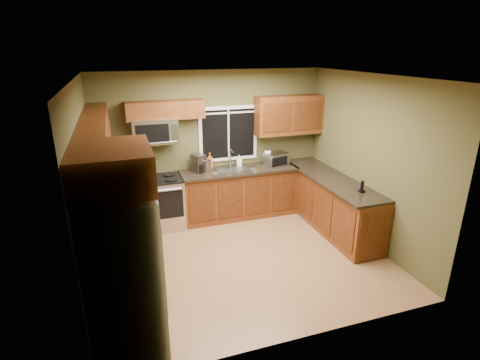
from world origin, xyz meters
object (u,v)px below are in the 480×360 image
soap_bottle_a (210,161)px  refrigerator (124,274)px  coffee_maker (198,164)px  kettle (207,166)px  microwave (155,131)px  paper_towel_roll (268,158)px  toaster_oven (276,159)px  cordless_phone (362,189)px  soap_bottle_b (239,160)px  range (161,203)px

soap_bottle_a → refrigerator: bearing=-119.0°
coffee_maker → kettle: bearing=-27.7°
microwave → paper_towel_roll: size_ratio=2.43×
refrigerator → paper_towel_roll: (2.73, 2.83, 0.18)m
refrigerator → paper_towel_roll: bearing=46.0°
refrigerator → soap_bottle_a: (1.64, 2.95, 0.19)m
kettle → soap_bottle_a: 0.19m
soap_bottle_a → toaster_oven: bearing=-8.8°
soap_bottle_a → cordless_phone: 2.71m
microwave → soap_bottle_a: size_ratio=2.46×
toaster_oven → soap_bottle_b: 0.71m
refrigerator → range: size_ratio=1.92×
refrigerator → soap_bottle_b: size_ratio=8.88×
microwave → toaster_oven: bearing=-3.8°
range → paper_towel_roll: bearing=1.6°
range → soap_bottle_b: bearing=8.6°
kettle → paper_towel_roll: bearing=1.6°
paper_towel_roll → soap_bottle_b: 0.54m
refrigerator → cordless_phone: bearing=16.8°
soap_bottle_b → paper_towel_roll: bearing=-18.9°
coffee_maker → soap_bottle_a: (0.23, 0.09, 0.00)m
toaster_oven → kettle: 1.34m
coffee_maker → cordless_phone: (2.19, -1.78, -0.10)m
toaster_oven → coffee_maker: 1.48m
range → paper_towel_roll: paper_towel_roll is taller
microwave → toaster_oven: microwave is taller
soap_bottle_b → coffee_maker: bearing=-170.5°
range → soap_bottle_a: bearing=10.9°
toaster_oven → soap_bottle_a: size_ratio=1.54×
paper_towel_roll → cordless_phone: bearing=-63.6°
refrigerator → paper_towel_roll: refrigerator is taller
kettle → paper_towel_roll: 1.19m
soap_bottle_a → microwave: bearing=-177.1°
refrigerator → microwave: bearing=76.7°
paper_towel_roll → soap_bottle_a: (-1.09, 0.13, 0.01)m
range → kettle: size_ratio=3.46×
kettle → cordless_phone: bearing=-39.8°
range → soap_bottle_a: size_ratio=3.03×
range → microwave: size_ratio=1.23×
range → soap_bottle_b: (1.53, 0.23, 0.57)m
kettle → soap_bottle_b: kettle is taller
range → toaster_oven: (2.19, -0.01, 0.60)m
toaster_oven → cordless_phone: (0.71, -1.68, -0.07)m
cordless_phone → soap_bottle_b: bearing=125.6°
microwave → soap_bottle_b: (1.53, 0.09, -0.69)m
microwave → soap_bottle_a: 1.14m
coffee_maker → kettle: (0.14, -0.07, -0.03)m
range → cordless_phone: size_ratio=5.09×
soap_bottle_a → soap_bottle_b: size_ratio=1.52×
range → coffee_maker: 0.95m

